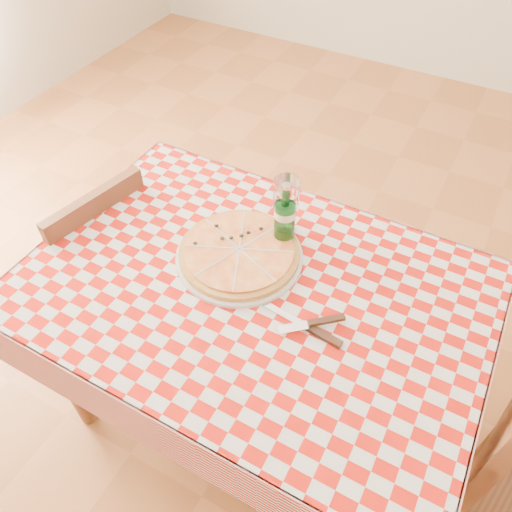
{
  "coord_description": "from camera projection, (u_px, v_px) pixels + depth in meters",
  "views": [
    {
      "loc": [
        0.43,
        -0.78,
        1.85
      ],
      "look_at": [
        -0.02,
        0.06,
        0.82
      ],
      "focal_mm": 35.0,
      "sensor_mm": 36.0,
      "label": 1
    }
  ],
  "objects": [
    {
      "name": "dining_table",
      "position": [
        252.0,
        308.0,
        1.48
      ],
      "size": [
        1.2,
        0.8,
        0.75
      ],
      "color": "brown",
      "rests_on": "ground"
    },
    {
      "name": "wine_glass",
      "position": [
        286.0,
        207.0,
        1.49
      ],
      "size": [
        0.08,
        0.08,
        0.2
      ],
      "primitive_type": null,
      "rotation": [
        0.0,
        0.0,
        0.05
      ],
      "color": "white",
      "rests_on": "tablecloth"
    },
    {
      "name": "pizza_plate",
      "position": [
        239.0,
        252.0,
        1.46
      ],
      "size": [
        0.5,
        0.5,
        0.05
      ],
      "primitive_type": null,
      "rotation": [
        0.0,
        0.0,
        0.42
      ],
      "color": "#BB7E3E",
      "rests_on": "tablecloth"
    },
    {
      "name": "cutlery",
      "position": [
        308.0,
        325.0,
        1.3
      ],
      "size": [
        0.32,
        0.29,
        0.03
      ],
      "primitive_type": null,
      "rotation": [
        0.0,
        0.0,
        0.37
      ],
      "color": "silver",
      "rests_on": "tablecloth"
    },
    {
      "name": "chair_far",
      "position": [
        99.0,
        257.0,
        1.87
      ],
      "size": [
        0.44,
        0.44,
        0.83
      ],
      "rotation": [
        0.0,
        0.0,
        2.94
      ],
      "color": "brown",
      "rests_on": "ground"
    },
    {
      "name": "tablecloth",
      "position": [
        252.0,
        287.0,
        1.41
      ],
      "size": [
        1.3,
        0.9,
        0.01
      ],
      "primitive_type": "cube",
      "color": "#B0140A",
      "rests_on": "dining_table"
    },
    {
      "name": "water_bottle",
      "position": [
        285.0,
        216.0,
        1.44
      ],
      "size": [
        0.08,
        0.08,
        0.23
      ],
      "primitive_type": null,
      "rotation": [
        0.0,
        0.0,
        0.23
      ],
      "color": "#175F23",
      "rests_on": "tablecloth"
    }
  ]
}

